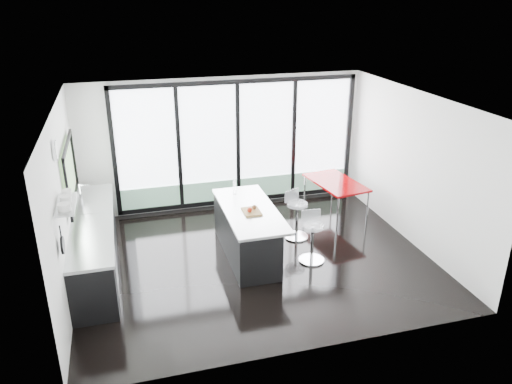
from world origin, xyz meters
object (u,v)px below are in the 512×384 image
object	(u,v)px
bar_stool_far	(297,220)
red_table	(335,199)
island	(246,232)
bar_stool_near	(312,243)

from	to	relation	value
bar_stool_far	red_table	size ratio (longest dim) A/B	0.51
island	bar_stool_near	world-z (taller)	island
island	bar_stool_far	distance (m)	1.16
bar_stool_near	red_table	distance (m)	2.02
bar_stool_near	bar_stool_far	distance (m)	0.91
bar_stool_near	red_table	bearing A→B (deg)	61.41
island	bar_stool_near	size ratio (longest dim) A/B	3.06
bar_stool_far	red_table	xyz separation A→B (m)	(1.11, 0.75, 0.02)
island	bar_stool_near	distance (m)	1.18
island	bar_stool_near	bearing A→B (deg)	-27.56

